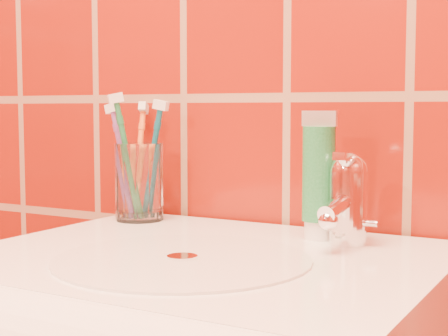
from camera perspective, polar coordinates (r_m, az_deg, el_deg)
The scene contains 7 objects.
glass_tumbler at distance 1.08m, azimuth -7.07°, elevation -1.15°, with size 0.07×0.07×0.12m, color white.
toothpaste_tube at distance 0.92m, azimuth 7.87°, elevation -0.95°, with size 0.05×0.04×0.17m.
faucet at distance 0.89m, azimuth 10.22°, elevation -2.30°, with size 0.05×0.11×0.12m.
toothbrush_0 at distance 1.07m, azimuth -7.97°, elevation 0.79°, with size 0.05×0.05×0.20m, color #207847, non-canonical shape.
toothbrush_1 at distance 1.09m, azimuth -8.34°, elevation 0.47°, with size 0.07×0.03×0.19m, color #7C499C, non-canonical shape.
toothbrush_2 at distance 1.11m, azimuth -7.12°, elevation 0.60°, with size 0.05×0.09×0.19m, color orange, non-canonical shape.
toothbrush_3 at distance 1.08m, azimuth -6.04°, elevation 0.58°, with size 0.06×0.03×0.19m, color #0D5972, non-canonical shape.
Camera 1 is at (0.42, 0.25, 1.03)m, focal length 55.00 mm.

